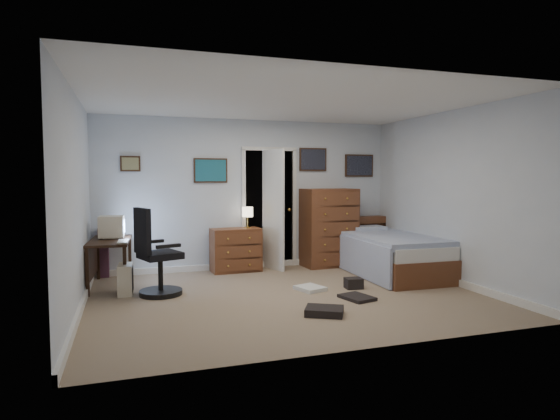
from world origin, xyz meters
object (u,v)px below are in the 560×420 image
object	(u,v)px
low_dresser	(236,250)
office_chair	(156,262)
tall_dresser	(329,227)
computer_desk	(104,251)
bed	(389,254)

from	to	relation	value
low_dresser	office_chair	bearing A→B (deg)	-140.92
low_dresser	tall_dresser	xyz separation A→B (m)	(1.65, -0.02, 0.32)
tall_dresser	computer_desk	bearing A→B (deg)	-176.43
computer_desk	office_chair	xyz separation A→B (m)	(0.66, -0.74, -0.07)
tall_dresser	bed	distance (m)	1.19
office_chair	low_dresser	bearing A→B (deg)	22.46
bed	computer_desk	bearing A→B (deg)	174.70
office_chair	bed	bearing A→B (deg)	-16.17
computer_desk	tall_dresser	distance (m)	3.67
low_dresser	bed	bearing A→B (deg)	-26.84
low_dresser	tall_dresser	world-z (taller)	tall_dresser
computer_desk	low_dresser	size ratio (longest dim) A/B	1.49
computer_desk	low_dresser	xyz separation A→B (m)	(2.00, 0.48, -0.16)
office_chair	computer_desk	bearing A→B (deg)	111.40
tall_dresser	bed	size ratio (longest dim) A/B	0.63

